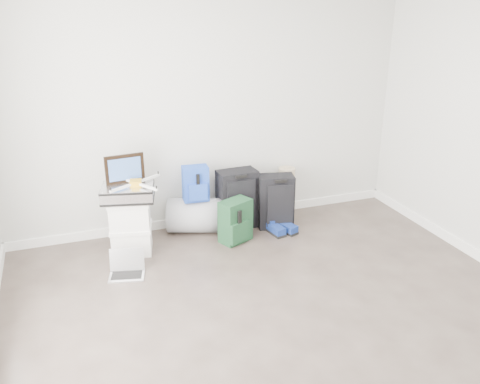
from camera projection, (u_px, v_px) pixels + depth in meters
name	position (u px, v px, depth m)	size (l,w,h in m)	color
ground	(308.00, 353.00, 3.77)	(5.00, 5.00, 0.00)	#372D28
room_envelope	(321.00, 125.00, 3.16)	(4.52, 5.02, 2.71)	silver
boxes_stack	(131.00, 226.00, 5.15)	(0.47, 0.41, 0.58)	white
briefcase	(128.00, 193.00, 5.01)	(0.50, 0.37, 0.14)	#B2B2B7
painting	(125.00, 169.00, 5.02)	(0.39, 0.07, 0.29)	black
drone	(136.00, 183.00, 4.99)	(0.54, 0.54, 0.06)	gold
duffel_bag	(196.00, 215.00, 5.63)	(0.39, 0.39, 0.62)	#9B9DA4
blue_backpack	(196.00, 184.00, 5.47)	(0.29, 0.22, 0.38)	#18409C
large_suitcase	(237.00, 199.00, 5.69)	(0.44, 0.30, 0.67)	black
green_backpack	(236.00, 222.00, 5.39)	(0.39, 0.35, 0.47)	#143722
carry_on	(276.00, 202.00, 5.70)	(0.43, 0.33, 0.61)	black
shoes	(280.00, 228.00, 5.66)	(0.32, 0.32, 0.10)	black
rolled_rug	(286.00, 191.00, 6.03)	(0.19, 0.19, 0.59)	tan
laptop	(127.00, 269.00, 4.81)	(0.37, 0.30, 0.23)	silver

